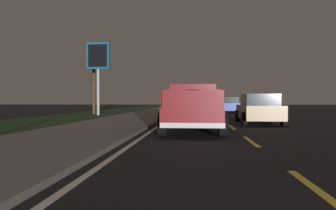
# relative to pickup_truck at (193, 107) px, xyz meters

# --- Properties ---
(ground) EXTENTS (144.00, 144.00, 0.00)m
(ground) POSITION_rel_pickup_truck_xyz_m (14.50, -1.75, -0.98)
(ground) COLOR black
(sidewalk_shoulder) EXTENTS (108.00, 4.00, 0.12)m
(sidewalk_shoulder) POSITION_rel_pickup_truck_xyz_m (14.50, 3.95, -0.92)
(sidewalk_shoulder) COLOR slate
(sidewalk_shoulder) RESTS_ON ground
(grass_verge) EXTENTS (108.00, 6.00, 0.01)m
(grass_verge) POSITION_rel_pickup_truck_xyz_m (14.50, 8.95, -0.98)
(grass_verge) COLOR #1E3819
(grass_verge) RESTS_ON ground
(lane_markings) EXTENTS (108.00, 3.54, 0.01)m
(lane_markings) POSITION_rel_pickup_truck_xyz_m (16.28, 0.80, -0.98)
(lane_markings) COLOR yellow
(lane_markings) RESTS_ON ground
(pickup_truck) EXTENTS (5.43, 2.30, 1.87)m
(pickup_truck) POSITION_rel_pickup_truck_xyz_m (0.00, 0.00, 0.00)
(pickup_truck) COLOR maroon
(pickup_truck) RESTS_ON ground
(sedan_tan) EXTENTS (4.44, 2.09, 1.54)m
(sedan_tan) POSITION_rel_pickup_truck_xyz_m (4.12, -3.34, -0.20)
(sedan_tan) COLOR #9E845B
(sedan_tan) RESTS_ON ground
(sedan_blue) EXTENTS (4.41, 2.03, 1.54)m
(sedan_blue) POSITION_rel_pickup_truck_xyz_m (19.10, -3.37, -0.20)
(sedan_blue) COLOR navy
(sedan_blue) RESTS_ON ground
(sedan_white) EXTENTS (4.41, 2.03, 1.54)m
(sedan_white) POSITION_rel_pickup_truck_xyz_m (6.71, -0.08, -0.20)
(sedan_white) COLOR silver
(sedan_white) RESTS_ON ground
(gas_price_sign) EXTENTS (0.27, 1.90, 6.06)m
(gas_price_sign) POSITION_rel_pickup_truck_xyz_m (13.46, 8.01, 3.52)
(gas_price_sign) COLOR #99999E
(gas_price_sign) RESTS_ON ground
(bare_tree_far) EXTENTS (1.62, 1.07, 4.17)m
(bare_tree_far) POSITION_rel_pickup_truck_xyz_m (15.54, 9.05, 1.21)
(bare_tree_far) COLOR #423323
(bare_tree_far) RESTS_ON ground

